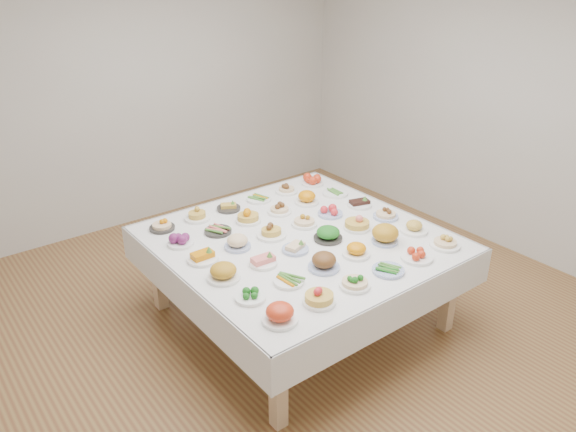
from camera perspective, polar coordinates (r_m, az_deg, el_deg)
room_envelope at (r=4.05m, az=-0.06°, el=11.87°), size 5.02×5.02×2.81m
display_table at (r=4.41m, az=1.19°, el=-3.01°), size 2.06×2.06×0.75m
dish_0 at (r=3.41m, az=-0.84°, el=-9.71°), size 0.24×0.24×0.14m
dish_1 at (r=3.58m, az=3.19°, el=-8.03°), size 0.21×0.21×0.13m
dish_2 at (r=3.76m, az=6.81°, el=-6.49°), size 0.21×0.21×0.11m
dish_3 at (r=3.98m, az=10.15°, el=-5.37°), size 0.22×0.22×0.05m
dish_4 at (r=4.16m, az=12.97°, el=-3.65°), size 0.24×0.24×0.11m
dish_5 at (r=4.38m, az=15.71°, el=-2.34°), size 0.23×0.23×0.12m
dish_6 at (r=3.63m, az=-3.85°, el=-7.96°), size 0.20×0.20×0.08m
dish_7 at (r=3.79m, az=0.08°, el=-6.49°), size 0.22×0.21×0.05m
dish_8 at (r=3.94m, az=3.68°, el=-4.47°), size 0.23×0.23×0.15m
dish_9 at (r=4.13m, az=6.96°, el=-3.43°), size 0.20×0.20×0.11m
dish_10 at (r=4.34m, az=9.84°, el=-1.94°), size 0.22×0.22×0.13m
dish_11 at (r=4.56m, az=12.69°, el=-1.03°), size 0.22×0.22×0.11m
dish_12 at (r=3.84m, az=-6.59°, el=-5.59°), size 0.23×0.23×0.13m
dish_13 at (r=4.00m, az=-2.54°, el=-4.46°), size 0.20×0.20×0.09m
dish_14 at (r=4.17m, az=0.75°, el=-3.14°), size 0.20×0.20×0.09m
dish_15 at (r=4.33m, az=4.10°, el=-1.61°), size 0.22×0.22×0.14m
dish_16 at (r=4.52m, az=7.04°, el=-0.54°), size 0.23×0.22×0.14m
dish_17 at (r=4.75m, az=9.92°, el=0.33°), size 0.21×0.21×0.11m
dish_18 at (r=4.09m, az=-8.68°, el=-3.91°), size 0.22×0.22×0.11m
dish_19 at (r=4.22m, az=-5.16°, el=-2.63°), size 0.20×0.20×0.11m
dish_20 at (r=4.37m, az=-1.71°, el=-1.41°), size 0.23×0.23×0.13m
dish_21 at (r=4.55m, az=1.67°, el=-0.38°), size 0.20×0.20×0.11m
dish_22 at (r=4.74m, az=4.32°, el=0.57°), size 0.21×0.21×0.10m
dish_23 at (r=4.94m, az=7.28°, el=1.47°), size 0.21×0.21×0.10m
dish_24 at (r=4.33m, az=-10.87°, el=-2.36°), size 0.20×0.20×0.10m
dish_25 at (r=4.48m, az=-7.13°, el=-1.40°), size 0.24×0.22×0.06m
dish_26 at (r=4.62m, az=-4.08°, el=0.07°), size 0.21×0.21×0.13m
dish_27 at (r=4.77m, az=-0.87°, el=0.85°), size 0.20×0.20×0.11m
dish_28 at (r=4.95m, az=1.92°, el=1.93°), size 0.22×0.22×0.12m
dish_29 at (r=5.16m, az=4.80°, el=2.41°), size 0.23×0.23×0.05m
dish_30 at (r=4.60m, az=-12.70°, el=-0.81°), size 0.20×0.20×0.10m
dish_31 at (r=4.71m, az=-9.23°, el=0.25°), size 0.21×0.21×0.12m
dish_32 at (r=4.86m, az=-6.06°, el=0.96°), size 0.20×0.20×0.08m
dish_33 at (r=5.03m, az=-2.98°, el=1.80°), size 0.21×0.21×0.05m
dish_34 at (r=5.18m, az=-0.15°, el=2.86°), size 0.20×0.20×0.10m
dish_35 at (r=5.36m, az=2.52°, el=3.65°), size 0.21×0.21×0.10m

